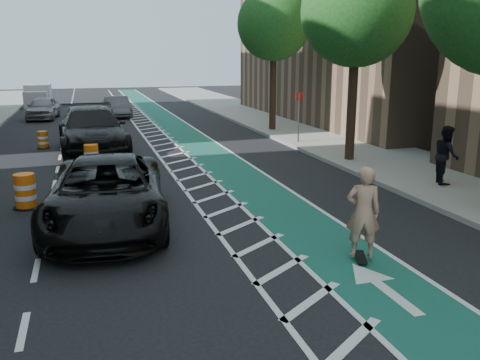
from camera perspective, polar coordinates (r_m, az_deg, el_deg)
name	(u,v)px	position (r m, az deg, el deg)	size (l,w,h in m)	color
ground	(194,253)	(11.17, -5.23, -8.13)	(120.00, 120.00, 0.00)	black
bike_lane	(215,158)	(21.20, -2.81, 2.49)	(2.00, 90.00, 0.01)	#175046
buffer_strip	(179,160)	(20.89, -6.81, 2.24)	(1.40, 90.00, 0.01)	silver
sidewalk_right	(354,148)	(23.59, 12.71, 3.50)	(5.00, 90.00, 0.15)	gray
curb_right	(304,151)	(22.49, 7.25, 3.25)	(0.12, 90.00, 0.16)	gray
tree_r_c	(351,12)	(20.77, 12.36, 17.96)	(4.20, 4.20, 7.90)	#382619
tree_r_d	(276,24)	(28.03, 4.08, 17.08)	(4.20, 4.20, 7.90)	#382619
sign_post	(299,117)	(24.33, 6.62, 7.09)	(0.35, 0.08, 2.47)	#4C4C4C
skateboard	(361,257)	(11.00, 13.38, -8.40)	(0.46, 0.73, 0.10)	black
skateboarder	(363,212)	(10.68, 13.68, -3.53)	(0.70, 0.46, 1.92)	tan
suv_near	(107,193)	(13.02, -14.75, -1.42)	(2.80, 6.08, 1.69)	black
suv_far	(92,130)	(23.21, -16.28, 5.38)	(2.75, 6.76, 1.96)	black
car_silver	(43,108)	(36.79, -21.25, 7.56)	(1.76, 4.38, 1.49)	gray
car_grey	(117,107)	(36.64, -13.60, 8.01)	(1.48, 4.25, 1.40)	#55555A
pedestrian	(446,155)	(17.48, 22.13, 2.64)	(0.91, 0.71, 1.87)	black
box_truck	(38,97)	(46.17, -21.75, 8.70)	(2.02, 4.30, 1.77)	silver
barrel_a	(25,192)	(15.36, -22.96, -1.25)	(0.72, 0.72, 0.98)	#FF650D
barrel_b	(92,157)	(20.02, -16.33, 2.50)	(0.67, 0.67, 0.91)	orange
barrel_c	(43,140)	(25.04, -21.24, 4.18)	(0.58, 0.58, 0.80)	#D85D0B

